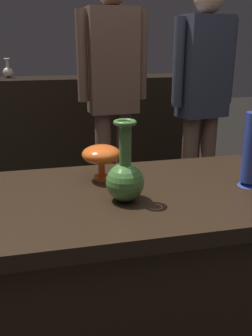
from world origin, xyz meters
TOP-DOWN VIEW (x-y plane):
  - display_plinth at (0.00, 0.00)m, footprint 1.20×0.64m
  - back_display_shelf at (0.00, 2.20)m, footprint 2.60×0.40m
  - vase_centerpiece at (-0.02, -0.06)m, footprint 0.12×0.12m
  - vase_tall_behind at (0.44, -0.03)m, footprint 0.08×0.08m
  - vase_left_accent at (-0.06, 0.15)m, footprint 0.14×0.14m
  - shelf_vase_left at (-0.52, 2.27)m, footprint 0.09×0.09m
  - shelf_vase_far_right at (1.04, 2.19)m, footprint 0.16×0.16m
  - visitor_near_right at (0.79, 1.17)m, footprint 0.46×0.24m
  - visitor_center_back at (0.21, 1.31)m, footprint 0.47×0.20m

SIDE VIEW (x-z plane):
  - display_plinth at x=0.00m, z-range 0.00..0.80m
  - back_display_shelf at x=0.00m, z-range 0.00..0.99m
  - vase_centerpiece at x=-0.02m, z-range 0.75..1.01m
  - vase_left_accent at x=-0.06m, z-range 0.83..0.96m
  - vase_tall_behind at x=0.44m, z-range 0.80..1.06m
  - visitor_near_right at x=0.79m, z-range 0.15..1.78m
  - visitor_center_back at x=0.21m, z-range 0.15..1.84m
  - shelf_vase_left at x=-0.52m, z-range 0.96..1.12m
  - shelf_vase_far_right at x=1.04m, z-range 1.02..1.15m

